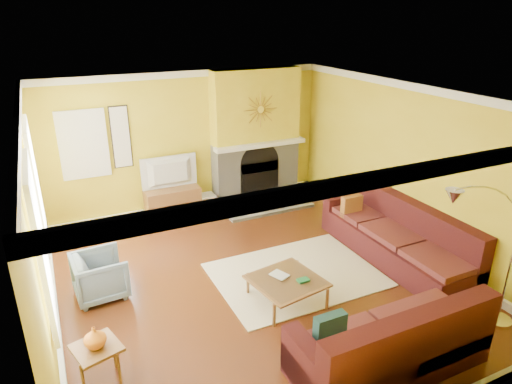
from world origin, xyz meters
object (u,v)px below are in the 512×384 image
sectional_sofa (352,262)px  arc_lamp (481,263)px  armchair (100,276)px  media_console (173,202)px  side_table (99,365)px  coffee_table (286,290)px

sectional_sofa → arc_lamp: 1.69m
armchair → media_console: bearing=-40.6°
armchair → side_table: size_ratio=1.42×
media_console → arc_lamp: arc_lamp is taller
arc_lamp → side_table: bearing=165.1°
media_console → armchair: armchair is taller
coffee_table → media_console: (-0.61, 3.42, 0.11)m
sectional_sofa → coffee_table: size_ratio=4.22×
coffee_table → armchair: bearing=151.2°
arc_lamp → coffee_table: bearing=137.0°
media_console → side_table: 4.31m
media_console → side_table: size_ratio=2.11×
sectional_sofa → armchair: size_ratio=5.35×
sectional_sofa → media_console: 3.89m
side_table → sectional_sofa: bearing=5.0°
sectional_sofa → arc_lamp: arc_lamp is taller
coffee_table → arc_lamp: (1.68, -1.56, 0.84)m
sectional_sofa → coffee_table: (-0.95, 0.15, -0.28)m
armchair → side_table: (-0.25, -1.69, -0.07)m
coffee_table → media_console: 3.47m
coffee_table → armchair: armchair is taller
media_console → side_table: bearing=-116.1°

